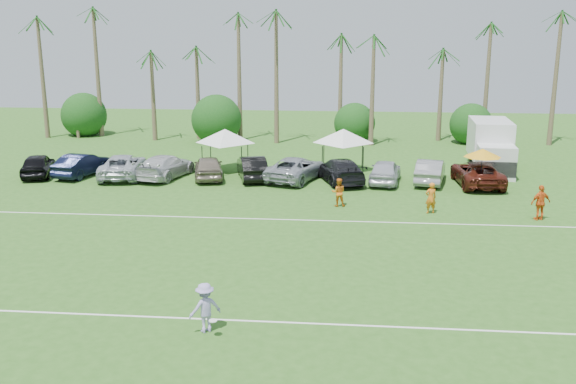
{
  "coord_description": "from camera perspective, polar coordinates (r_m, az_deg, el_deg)",
  "views": [
    {
      "loc": [
        5.37,
        -17.76,
        9.59
      ],
      "look_at": [
        2.46,
        13.56,
        1.6
      ],
      "focal_mm": 40.0,
      "sensor_mm": 36.0,
      "label": 1
    }
  ],
  "objects": [
    {
      "name": "canopy_tent_right",
      "position": [
        44.46,
        4.95,
        5.61
      ],
      "size": [
        4.25,
        4.25,
        3.44
      ],
      "color": "black",
      "rests_on": "ground"
    },
    {
      "name": "palm_tree_8",
      "position": [
        56.32,
        13.38,
        11.73
      ],
      "size": [
        2.4,
        2.4,
        8.9
      ],
      "color": "brown",
      "rests_on": "ground"
    },
    {
      "name": "ground",
      "position": [
        20.89,
        -10.49,
        -13.34
      ],
      "size": [
        120.0,
        120.0,
        0.0
      ],
      "primitive_type": "plane",
      "color": "#2D5C1B",
      "rests_on": "ground"
    },
    {
      "name": "parked_car_4",
      "position": [
        42.64,
        -7.08,
        2.2
      ],
      "size": [
        2.8,
        4.81,
        1.54
      ],
      "primitive_type": "imported",
      "rotation": [
        0.0,
        0.0,
        3.37
      ],
      "color": "gray",
      "rests_on": "ground"
    },
    {
      "name": "palm_tree_5",
      "position": [
        56.03,
        -0.19,
        12.99
      ],
      "size": [
        2.4,
        2.4,
        9.9
      ],
      "color": "brown",
      "rests_on": "ground"
    },
    {
      "name": "palm_tree_3",
      "position": [
        57.34,
        -8.44,
        14.58
      ],
      "size": [
        2.4,
        2.4,
        11.9
      ],
      "color": "brown",
      "rests_on": "ground"
    },
    {
      "name": "parked_car_10",
      "position": [
        42.26,
        16.47,
        1.61
      ],
      "size": [
        2.83,
        5.66,
        1.54
      ],
      "primitive_type": "imported",
      "rotation": [
        0.0,
        0.0,
        3.19
      ],
      "color": "#511C13",
      "rests_on": "ground"
    },
    {
      "name": "parked_car_0",
      "position": [
        46.19,
        -21.33,
        2.26
      ],
      "size": [
        3.02,
        4.85,
        1.54
      ],
      "primitive_type": "imported",
      "rotation": [
        0.0,
        0.0,
        3.43
      ],
      "color": "black",
      "rests_on": "ground"
    },
    {
      "name": "canopy_tent_left",
      "position": [
        44.68,
        -5.62,
        5.58
      ],
      "size": [
        4.2,
        4.2,
        3.4
      ],
      "color": "black",
      "rests_on": "ground"
    },
    {
      "name": "sideline_player_b",
      "position": [
        35.76,
        4.51,
        -0.03
      ],
      "size": [
        0.81,
        0.65,
        1.59
      ],
      "primitive_type": "imported",
      "rotation": [
        0.0,
        0.0,
        3.2
      ],
      "color": "orange",
      "rests_on": "ground"
    },
    {
      "name": "palm_tree_6",
      "position": [
        55.78,
        4.03,
        13.83
      ],
      "size": [
        2.4,
        2.4,
        10.9
      ],
      "color": "brown",
      "rests_on": "ground"
    },
    {
      "name": "parked_car_5",
      "position": [
        42.28,
        -3.21,
        2.19
      ],
      "size": [
        2.8,
        4.94,
        1.54
      ],
      "primitive_type": "imported",
      "rotation": [
        0.0,
        0.0,
        3.41
      ],
      "color": "black",
      "rests_on": "ground"
    },
    {
      "name": "parked_car_6",
      "position": [
        41.91,
        0.7,
        2.1
      ],
      "size": [
        4.2,
        6.07,
        1.54
      ],
      "primitive_type": "imported",
      "rotation": [
        0.0,
        0.0,
        2.82
      ],
      "color": "#91969E",
      "rests_on": "ground"
    },
    {
      "name": "palm_tree_10",
      "position": [
        58.48,
        23.47,
        12.74
      ],
      "size": [
        2.4,
        2.4,
        10.9
      ],
      "color": "brown",
      "rests_on": "ground"
    },
    {
      "name": "palm_tree_7",
      "position": [
        55.83,
        8.29,
        14.59
      ],
      "size": [
        2.4,
        2.4,
        11.9
      ],
      "color": "brown",
      "rests_on": "ground"
    },
    {
      "name": "parked_car_2",
      "position": [
        44.13,
        -14.46,
        2.27
      ],
      "size": [
        3.4,
        5.87,
        1.54
      ],
      "primitive_type": "imported",
      "rotation": [
        0.0,
        0.0,
        3.3
      ],
      "color": "#AFB4BE",
      "rests_on": "ground"
    },
    {
      "name": "field_lines",
      "position": [
        28.01,
        -6.1,
        -5.85
      ],
      "size": [
        80.0,
        12.1,
        0.01
      ],
      "color": "white",
      "rests_on": "ground"
    },
    {
      "name": "palm_tree_2",
      "position": [
        58.41,
        -12.34,
        13.56
      ],
      "size": [
        2.4,
        2.4,
        10.9
      ],
      "color": "brown",
      "rests_on": "ground"
    },
    {
      "name": "palm_tree_1",
      "position": [
        60.09,
        -16.95,
        12.47
      ],
      "size": [
        2.4,
        2.4,
        9.9
      ],
      "color": "brown",
      "rests_on": "ground"
    },
    {
      "name": "palm_tree_0",
      "position": [
        62.15,
        -21.25,
        11.36
      ],
      "size": [
        2.4,
        2.4,
        8.9
      ],
      "color": "brown",
      "rests_on": "ground"
    },
    {
      "name": "parked_car_7",
      "position": [
        41.52,
        4.64,
        1.94
      ],
      "size": [
        3.72,
        5.72,
        1.54
      ],
      "primitive_type": "imported",
      "rotation": [
        0.0,
        0.0,
        3.46
      ],
      "color": "black",
      "rests_on": "ground"
    },
    {
      "name": "sideline_player_c",
      "position": [
        35.51,
        21.54,
        -0.89
      ],
      "size": [
        1.17,
        0.77,
        1.85
      ],
      "primitive_type": "imported",
      "rotation": [
        0.0,
        0.0,
        3.46
      ],
      "color": "#DE5818",
      "rests_on": "ground"
    },
    {
      "name": "box_truck",
      "position": [
        46.78,
        17.62,
        4.04
      ],
      "size": [
        2.94,
        6.8,
        3.43
      ],
      "rotation": [
        0.0,
        0.0,
        -0.07
      ],
      "color": "silver",
      "rests_on": "ground"
    },
    {
      "name": "parked_car_9",
      "position": [
        42.17,
        12.52,
        1.83
      ],
      "size": [
        2.54,
        4.91,
        1.54
      ],
      "primitive_type": "imported",
      "rotation": [
        0.0,
        0.0,
        2.94
      ],
      "color": "gray",
      "rests_on": "ground"
    },
    {
      "name": "bush_tree_1",
      "position": [
        58.41,
        -6.0,
        6.51
      ],
      "size": [
        4.0,
        4.0,
        4.0
      ],
      "color": "brown",
      "rests_on": "ground"
    },
    {
      "name": "bush_tree_0",
      "position": [
        62.26,
        -17.89,
        6.38
      ],
      "size": [
        4.0,
        4.0,
        4.0
      ],
      "color": "brown",
      "rests_on": "ground"
    },
    {
      "name": "frisbee_player",
      "position": [
        21.29,
        -7.38,
        -10.16
      ],
      "size": [
        1.24,
        1.12,
        1.67
      ],
      "rotation": [
        0.0,
        0.0,
        3.73
      ],
      "color": "#A193D1",
      "rests_on": "ground"
    },
    {
      "name": "bush_tree_2",
      "position": [
        57.3,
        5.93,
        6.36
      ],
      "size": [
        4.0,
        4.0,
        4.0
      ],
      "color": "brown",
      "rests_on": "ground"
    },
    {
      "name": "sideline_player_a",
      "position": [
        35.1,
        12.58,
        -0.52
      ],
      "size": [
        0.71,
        0.56,
        1.7
      ],
      "primitive_type": "imported",
      "rotation": [
        0.0,
        0.0,
        3.42
      ],
      "color": "orange",
      "rests_on": "ground"
    },
    {
      "name": "parked_car_3",
      "position": [
        43.35,
        -10.81,
        2.26
      ],
      "size": [
        3.33,
        5.66,
        1.54
      ],
      "primitive_type": "imported",
      "rotation": [
        0.0,
        0.0,
        2.91
      ],
      "color": "#BDBDC1",
      "rests_on": "ground"
    },
    {
      "name": "palm_tree_4",
      "position": [
        56.58,
        -4.32,
        12.07
      ],
      "size": [
        2.4,
        2.4,
        8.9
      ],
      "color": "brown",
      "rests_on": "ground"
    },
    {
      "name": "bush_tree_3",
      "position": [
        58.27,
        15.87,
        6.03
      ],
      "size": [
        4.0,
        4.0,
        4.0
      ],
      "color": "brown",
      "rests_on": "ground"
    },
    {
      "name": "palm_tree_9",
      "position": [
        57.19,
        18.51,
        12.3
      ],
      "size": [
        2.4,
        2.4,
        9.9
      ],
      "color": "brown",
      "rests_on": "ground"
    },
    {
      "name": "market_umbrella",
      "position": [
        40.97,
        16.91,
        3.34
      ],
      "size": [
        2.28,
        2.28,
        2.53
      ],
      "color": "black",
      "rests_on": "ground"
    },
    {
      "name": "parked_car_8",
      "position": [
        41.57,
        8.63,
        1.84
      ],
      "size": [
        2.44,
        4.73,
        1.54
      ],
      "primitive_type": "imported",
      "rotation": [
        0.0,
        0.0,
        3.0
      ],
      "color": "#B6B8C2",
      "rests_on": "ground"
    },
    {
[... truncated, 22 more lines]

